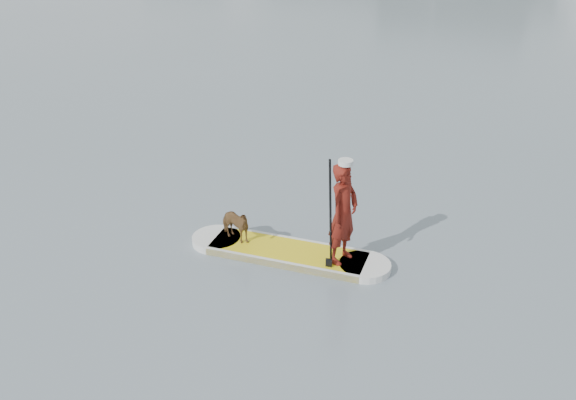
% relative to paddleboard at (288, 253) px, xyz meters
% --- Properties ---
extents(ground, '(140.00, 140.00, 0.00)m').
position_rel_paddleboard_xyz_m(ground, '(-0.97, 3.56, -0.06)').
color(ground, slate).
rests_on(ground, ground).
extents(paddleboard, '(3.28, 1.13, 0.12)m').
position_rel_paddleboard_xyz_m(paddleboard, '(0.00, 0.00, 0.00)').
color(paddleboard, yellow).
rests_on(paddleboard, ground).
extents(paddler, '(0.47, 0.64, 1.60)m').
position_rel_paddleboard_xyz_m(paddler, '(0.87, 0.11, 0.86)').
color(paddler, maroon).
rests_on(paddler, paddleboard).
extents(white_cap, '(0.22, 0.22, 0.07)m').
position_rel_paddleboard_xyz_m(white_cap, '(0.87, 0.11, 1.69)').
color(white_cap, silver).
rests_on(white_cap, paddler).
extents(dog, '(0.73, 0.47, 0.57)m').
position_rel_paddleboard_xyz_m(dog, '(-0.90, -0.12, 0.35)').
color(dog, brown).
rests_on(dog, paddleboard).
extents(paddle, '(0.10, 0.30, 2.00)m').
position_rel_paddleboard_xyz_m(paddle, '(0.78, -0.17, 0.74)').
color(paddle, black).
rests_on(paddle, ground).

